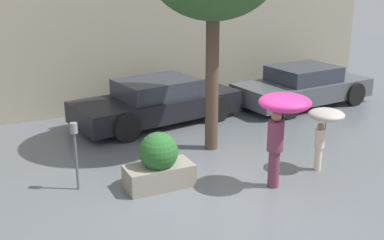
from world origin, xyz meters
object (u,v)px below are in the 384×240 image
parking_meter (75,142)px  person_child (325,121)px  planter_box (159,163)px  person_adult (282,114)px  parked_car_far (303,86)px  parked_car_near (157,102)px

parking_meter → person_child: bearing=-14.9°
planter_box → person_adult: bearing=-26.5°
person_adult → parked_car_far: 6.22m
person_child → parking_meter: parking_meter is taller
parked_car_near → person_adult: bearing=177.5°
parked_car_far → parked_car_near: bearing=81.1°
person_child → parked_car_near: size_ratio=0.28×
person_child → person_adult: bearing=-140.9°
person_child → parked_car_far: size_ratio=0.30×
parking_meter → parked_car_near: bearing=48.0°
person_child → parked_car_near: person_child is taller
person_adult → person_child: 1.41m
person_child → parking_meter: (-4.84, 1.29, -0.13)m
parked_car_near → parking_meter: 4.40m
parked_car_far → planter_box: bearing=114.3°
person_adult → planter_box: bearing=-156.2°
person_child → parked_car_near: (-1.91, 4.54, -0.52)m
person_child → parked_car_far: person_child is taller
parked_car_far → parking_meter: parking_meter is taller
planter_box → person_child: (3.39, -0.72, 0.60)m
parked_car_near → parked_car_far: (4.72, -0.28, -0.00)m
planter_box → person_adult: 2.53m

